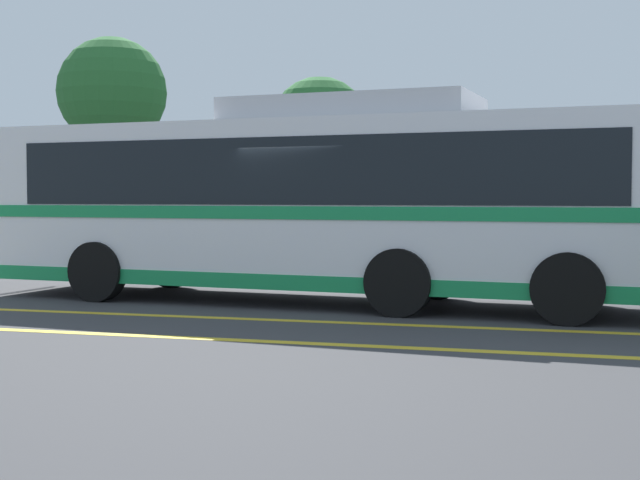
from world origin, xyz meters
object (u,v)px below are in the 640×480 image
(transit_bus, at_px, (321,200))
(parked_car_1, at_px, (203,240))
(tree_0, at_px, (320,128))
(tree_1, at_px, (112,93))

(transit_bus, xyz_separation_m, parked_car_1, (-4.33, 5.34, -0.95))
(parked_car_1, distance_m, tree_0, 7.32)
(tree_0, bearing_deg, tree_1, -174.44)
(transit_bus, height_order, tree_1, tree_1)
(transit_bus, xyz_separation_m, tree_0, (-3.28, 11.88, 2.13))
(transit_bus, height_order, parked_car_1, transit_bus)
(parked_car_1, bearing_deg, transit_bus, 35.33)
(tree_1, bearing_deg, parked_car_1, -46.93)
(transit_bus, distance_m, tree_0, 12.51)
(tree_0, bearing_deg, parked_car_1, -99.11)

